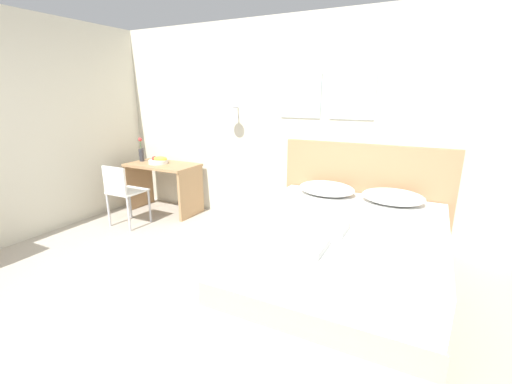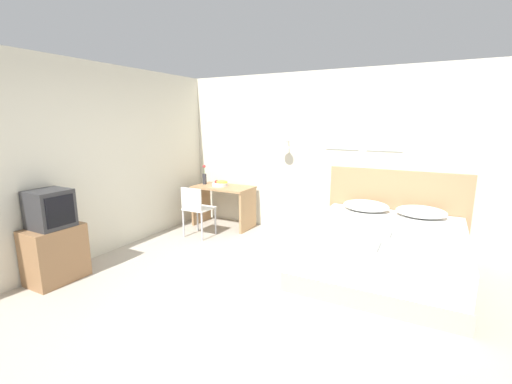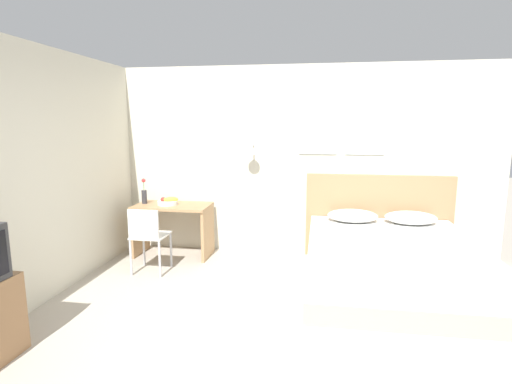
% 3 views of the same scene
% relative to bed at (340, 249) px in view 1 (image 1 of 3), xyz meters
% --- Properties ---
extents(ground_plane, '(24.00, 24.00, 0.00)m').
position_rel_bed_xyz_m(ground_plane, '(-1.20, -1.59, -0.29)').
color(ground_plane, '#B2A899').
extents(wall_back, '(5.65, 0.31, 2.65)m').
position_rel_bed_xyz_m(wall_back, '(-1.19, 1.12, 1.04)').
color(wall_back, beige).
rests_on(wall_back, ground_plane).
extents(bed, '(1.85, 2.06, 0.58)m').
position_rel_bed_xyz_m(bed, '(0.00, 0.00, 0.00)').
color(bed, '#B2C693').
rests_on(bed, ground_plane).
extents(headboard, '(1.97, 0.06, 1.17)m').
position_rel_bed_xyz_m(headboard, '(-0.00, 1.06, 0.30)').
color(headboard, '#A87F56').
rests_on(headboard, ground_plane).
extents(pillow_left, '(0.65, 0.45, 0.16)m').
position_rel_bed_xyz_m(pillow_left, '(-0.37, 0.75, 0.37)').
color(pillow_left, white).
rests_on(pillow_left, bed).
extents(pillow_right, '(0.65, 0.45, 0.16)m').
position_rel_bed_xyz_m(pillow_right, '(0.37, 0.75, 0.37)').
color(pillow_right, white).
rests_on(pillow_right, bed).
extents(folded_towel_near_foot, '(0.30, 0.31, 0.06)m').
position_rel_bed_xyz_m(folded_towel_near_foot, '(-0.04, -0.31, 0.32)').
color(folded_towel_near_foot, white).
rests_on(folded_towel_near_foot, bed).
extents(folded_towel_mid_bed, '(0.34, 0.33, 0.06)m').
position_rel_bed_xyz_m(folded_towel_mid_bed, '(-0.12, -0.76, 0.32)').
color(folded_towel_mid_bed, white).
rests_on(folded_towel_mid_bed, bed).
extents(desk, '(1.05, 0.59, 0.73)m').
position_rel_bed_xyz_m(desk, '(-2.84, 0.72, 0.21)').
color(desk, '#A87F56').
rests_on(desk, ground_plane).
extents(desk_chair, '(0.41, 0.41, 0.84)m').
position_rel_bed_xyz_m(desk_chair, '(-2.89, -0.01, 0.22)').
color(desk_chair, white).
rests_on(desk_chair, ground_plane).
extents(fruit_bowl, '(0.30, 0.28, 0.12)m').
position_rel_bed_xyz_m(fruit_bowl, '(-2.90, 0.71, 0.49)').
color(fruit_bowl, silver).
rests_on(fruit_bowl, desk).
extents(flower_vase, '(0.07, 0.07, 0.36)m').
position_rel_bed_xyz_m(flower_vase, '(-3.26, 0.74, 0.58)').
color(flower_vase, '#333338').
rests_on(flower_vase, desk).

